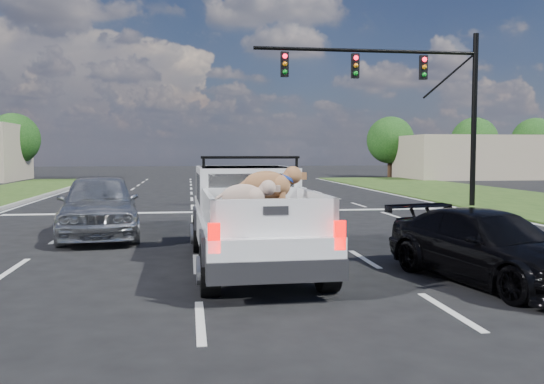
{
  "coord_description": "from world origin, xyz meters",
  "views": [
    {
      "loc": [
        -1.88,
        -11.54,
        2.25
      ],
      "look_at": [
        0.08,
        2.0,
        1.29
      ],
      "focal_mm": 38.0,
      "sensor_mm": 36.0,
      "label": 1
    }
  ],
  "objects_px": {
    "traffic_signal": "(418,90)",
    "pickup_truck": "(251,215)",
    "black_coupe": "(489,247)",
    "silver_sedan": "(99,205)"
  },
  "relations": [
    {
      "from": "traffic_signal",
      "to": "pickup_truck",
      "type": "bearing_deg",
      "value": -126.05
    },
    {
      "from": "black_coupe",
      "to": "silver_sedan",
      "type": "bearing_deg",
      "value": 124.81
    },
    {
      "from": "traffic_signal",
      "to": "silver_sedan",
      "type": "height_order",
      "value": "traffic_signal"
    },
    {
      "from": "traffic_signal",
      "to": "pickup_truck",
      "type": "height_order",
      "value": "traffic_signal"
    },
    {
      "from": "traffic_signal",
      "to": "black_coupe",
      "type": "xyz_separation_m",
      "value": [
        -3.98,
        -12.88,
        -4.11
      ]
    },
    {
      "from": "pickup_truck",
      "to": "silver_sedan",
      "type": "height_order",
      "value": "pickup_truck"
    },
    {
      "from": "silver_sedan",
      "to": "black_coupe",
      "type": "relative_size",
      "value": 1.16
    },
    {
      "from": "traffic_signal",
      "to": "pickup_truck",
      "type": "relative_size",
      "value": 1.56
    },
    {
      "from": "pickup_truck",
      "to": "black_coupe",
      "type": "distance_m",
      "value": 4.42
    },
    {
      "from": "pickup_truck",
      "to": "black_coupe",
      "type": "height_order",
      "value": "pickup_truck"
    }
  ]
}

